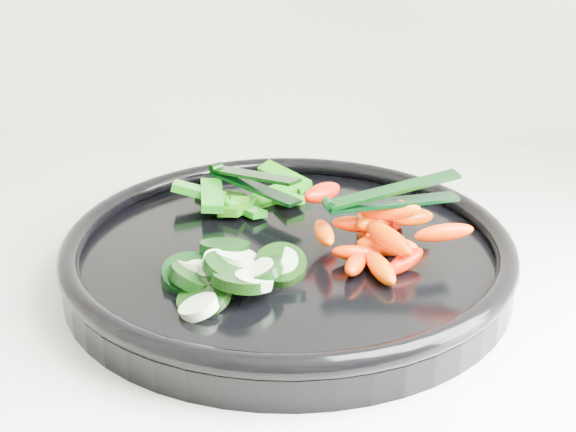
{
  "coord_description": "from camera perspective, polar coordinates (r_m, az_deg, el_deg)",
  "views": [
    {
      "loc": [
        -0.57,
        1.06,
        1.26
      ],
      "look_at": [
        -0.62,
        1.65,
        0.99
      ],
      "focal_mm": 50.0,
      "sensor_mm": 36.0,
      "label": 1
    }
  ],
  "objects": [
    {
      "name": "pepper_pile",
      "position": [
        0.75,
        -3.22,
        1.35
      ],
      "size": [
        0.13,
        0.11,
        0.03
      ],
      "color": "#28730B",
      "rests_on": "veggie_tray"
    },
    {
      "name": "veggie_tray",
      "position": [
        0.67,
        0.0,
        -2.7
      ],
      "size": [
        0.38,
        0.38,
        0.04
      ],
      "color": "black",
      "rests_on": "counter"
    },
    {
      "name": "carrot_pile",
      "position": [
        0.66,
        6.36,
        -1.0
      ],
      "size": [
        0.14,
        0.15,
        0.06
      ],
      "color": "red",
      "rests_on": "veggie_tray"
    },
    {
      "name": "tong_carrot",
      "position": [
        0.65,
        7.22,
        1.38
      ],
      "size": [
        0.11,
        0.05,
        0.02
      ],
      "color": "black",
      "rests_on": "carrot_pile"
    },
    {
      "name": "cucumber_pile",
      "position": [
        0.62,
        -4.76,
        -3.97
      ],
      "size": [
        0.12,
        0.12,
        0.04
      ],
      "color": "black",
      "rests_on": "veggie_tray"
    },
    {
      "name": "tong_pepper",
      "position": [
        0.74,
        -2.63,
        2.57
      ],
      "size": [
        0.09,
        0.09,
        0.02
      ],
      "color": "black",
      "rests_on": "pepper_pile"
    }
  ]
}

